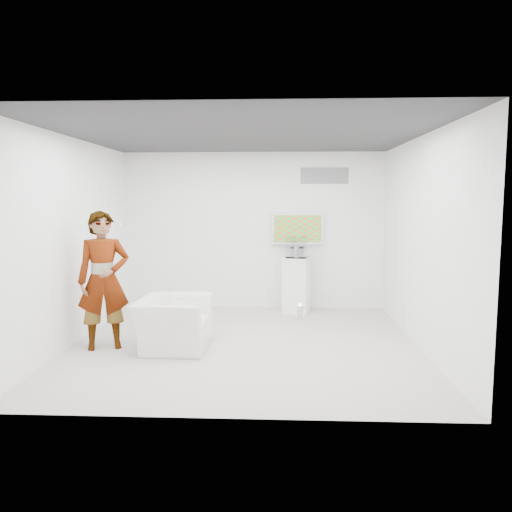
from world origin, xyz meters
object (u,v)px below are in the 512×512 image
(armchair, at_px, (173,323))
(pedestal, at_px, (296,285))
(person, at_px, (104,280))
(tv, at_px, (298,229))
(floor_uplight, at_px, (300,312))

(armchair, relative_size, pedestal, 1.07)
(person, bearing_deg, armchair, -18.34)
(tv, bearing_deg, armchair, -124.62)
(pedestal, distance_m, floor_uplight, 0.69)
(armchair, height_order, floor_uplight, armchair)
(person, height_order, floor_uplight, person)
(floor_uplight, bearing_deg, tv, 91.53)
(tv, xyz_separation_m, armchair, (-1.85, -2.68, -1.19))
(person, distance_m, armchair, 1.15)
(pedestal, relative_size, floor_uplight, 3.82)
(person, relative_size, armchair, 1.76)
(pedestal, bearing_deg, tv, 85.24)
(tv, xyz_separation_m, person, (-2.82, -2.72, -0.58))
(tv, distance_m, pedestal, 1.08)
(tv, distance_m, person, 3.96)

